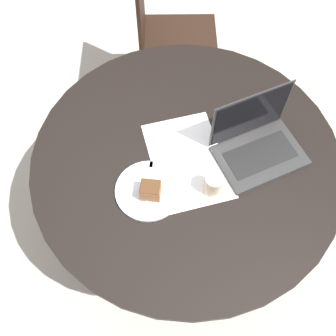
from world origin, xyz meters
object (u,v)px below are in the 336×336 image
at_px(plate, 148,190).
at_px(coffee_glass, 213,184).
at_px(chair, 167,39).
at_px(laptop, 257,144).

xyz_separation_m(plate, coffee_glass, (0.05, -0.23, 0.04)).
xyz_separation_m(chair, laptop, (-0.80, -0.50, 0.29)).
xyz_separation_m(coffee_glass, laptop, (0.20, -0.14, -0.00)).
height_order(chair, laptop, laptop).
bearing_deg(plate, laptop, -56.29).
height_order(plate, laptop, laptop).
height_order(chair, coffee_glass, chair).
distance_m(chair, laptop, 0.99).
bearing_deg(chair, laptop, 20.77).
xyz_separation_m(chair, plate, (-1.05, -0.13, 0.25)).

